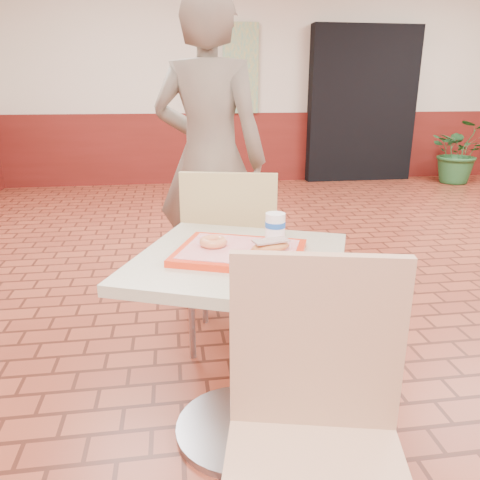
{
  "coord_description": "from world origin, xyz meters",
  "views": [
    {
      "loc": [
        -1.62,
        -1.94,
        1.34
      ],
      "look_at": [
        -1.39,
        -0.38,
        0.82
      ],
      "focal_mm": 35.0,
      "sensor_mm": 36.0,
      "label": 1
    }
  ],
  "objects": [
    {
      "name": "corridor_doorway",
      "position": [
        1.2,
        4.88,
        1.1
      ],
      "size": [
        1.6,
        0.22,
        2.2
      ],
      "primitive_type": "cube",
      "color": "black",
      "rests_on": "ground"
    },
    {
      "name": "long_john_donut",
      "position": [
        -1.29,
        -0.43,
        0.81
      ],
      "size": [
        0.15,
        0.1,
        0.04
      ],
      "rotation": [
        0.0,
        0.0,
        0.23
      ],
      "color": "#C06F38",
      "rests_on": "serving_tray"
    },
    {
      "name": "customer",
      "position": [
        -1.4,
        0.83,
        0.94
      ],
      "size": [
        0.8,
        0.68,
        1.87
      ],
      "primitive_type": "imported",
      "rotation": [
        0.0,
        0.0,
        2.75
      ],
      "color": "#74685A",
      "rests_on": "ground"
    },
    {
      "name": "potted_plant",
      "position": [
        2.56,
        4.4,
        0.46
      ],
      "size": [
        1.05,
        0.99,
        0.92
      ],
      "primitive_type": "imported",
      "rotation": [
        0.0,
        0.0,
        -0.41
      ],
      "color": "#245B2C",
      "rests_on": "ground"
    },
    {
      "name": "ring_donut",
      "position": [
        -1.48,
        -0.33,
        0.81
      ],
      "size": [
        0.11,
        0.11,
        0.03
      ],
      "primitive_type": "torus",
      "rotation": [
        0.0,
        0.0,
        -0.06
      ],
      "color": "#E28352",
      "rests_on": "serving_tray"
    },
    {
      "name": "paper_cup",
      "position": [
        -1.24,
        -0.27,
        0.84
      ],
      "size": [
        0.08,
        0.08,
        0.1
      ],
      "rotation": [
        0.0,
        0.0,
        0.3
      ],
      "color": "white",
      "rests_on": "serving_tray"
    },
    {
      "name": "promo_poster",
      "position": [
        -0.6,
        4.94,
        1.6
      ],
      "size": [
        0.5,
        0.03,
        1.2
      ],
      "primitive_type": "cube",
      "color": "gray",
      "rests_on": "wainscot_band"
    },
    {
      "name": "serving_tray",
      "position": [
        -1.39,
        -0.38,
        0.78
      ],
      "size": [
        0.44,
        0.35,
        0.03
      ],
      "rotation": [
        0.0,
        0.0,
        -0.37
      ],
      "color": "red",
      "rests_on": "main_table"
    },
    {
      "name": "main_table",
      "position": [
        -1.39,
        -0.38,
        0.52
      ],
      "size": [
        0.72,
        0.72,
        0.76
      ],
      "rotation": [
        0.0,
        0.0,
        -0.39
      ],
      "color": "#B2AE8F",
      "rests_on": "ground"
    },
    {
      "name": "chair_main_front",
      "position": [
        -1.3,
        -1.04,
        0.54
      ],
      "size": [
        0.53,
        0.53,
        0.96
      ],
      "rotation": [
        0.0,
        0.0,
        -0.23
      ],
      "color": "tan",
      "rests_on": "ground"
    },
    {
      "name": "chair_main_back",
      "position": [
        -1.34,
        0.27,
        0.54
      ],
      "size": [
        0.55,
        0.55,
        0.97
      ],
      "rotation": [
        0.0,
        0.0,
        2.9
      ],
      "color": "#D1C07D",
      "rests_on": "ground"
    }
  ]
}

